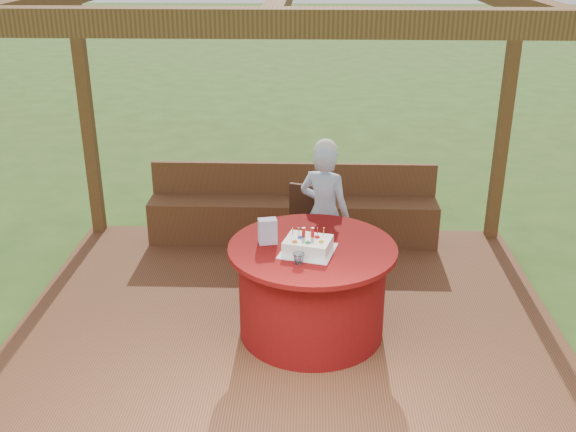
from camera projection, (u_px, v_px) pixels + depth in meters
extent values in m
plane|color=#30521B|center=(287.00, 337.00, 5.66)|extent=(60.00, 60.00, 0.00)
cube|color=brown|center=(287.00, 331.00, 5.63)|extent=(4.50, 4.00, 0.12)
cube|color=brown|center=(87.00, 114.00, 6.91)|extent=(0.12, 0.12, 2.60)
cube|color=brown|center=(505.00, 118.00, 6.77)|extent=(0.12, 0.12, 2.60)
cube|color=brown|center=(270.00, 23.00, 2.85)|extent=(4.50, 0.14, 0.12)
cube|color=brown|center=(293.00, 220.00, 7.09)|extent=(3.00, 0.42, 0.45)
cube|color=brown|center=(293.00, 179.00, 7.10)|extent=(3.00, 0.06, 0.35)
cylinder|color=maroon|center=(312.00, 292.00, 5.39)|extent=(1.16, 1.16, 0.73)
cylinder|color=maroon|center=(312.00, 249.00, 5.24)|extent=(1.32, 1.32, 0.04)
cube|color=#371D11|center=(305.00, 237.00, 6.26)|extent=(0.50, 0.50, 0.05)
cylinder|color=#371D11|center=(282.00, 262.00, 6.24)|extent=(0.04, 0.04, 0.41)
cylinder|color=#371D11|center=(316.00, 267.00, 6.15)|extent=(0.04, 0.04, 0.41)
cylinder|color=#371D11|center=(293.00, 247.00, 6.53)|extent=(0.04, 0.04, 0.41)
cylinder|color=#371D11|center=(326.00, 252.00, 6.43)|extent=(0.04, 0.04, 0.41)
cube|color=#371D11|center=(311.00, 208.00, 6.33)|extent=(0.40, 0.15, 0.45)
imported|color=#9AB9E5|center=(324.00, 213.00, 6.14)|extent=(0.57, 0.48, 1.31)
sphere|color=white|center=(326.00, 151.00, 5.91)|extent=(0.21, 0.21, 0.21)
cube|color=white|center=(308.00, 251.00, 5.15)|extent=(0.47, 0.47, 0.01)
cube|color=white|center=(308.00, 245.00, 5.13)|extent=(0.40, 0.35, 0.10)
cylinder|color=red|center=(303.00, 232.00, 5.13)|extent=(0.03, 0.03, 0.08)
cylinder|color=red|center=(313.00, 232.00, 5.13)|extent=(0.03, 0.03, 0.08)
sphere|color=orange|center=(295.00, 241.00, 5.05)|extent=(0.04, 0.04, 0.04)
sphere|color=green|center=(308.00, 241.00, 5.04)|extent=(0.04, 0.04, 0.04)
sphere|color=yellow|center=(321.00, 240.00, 5.05)|extent=(0.04, 0.04, 0.04)
sphere|color=blue|center=(300.00, 236.00, 5.12)|extent=(0.04, 0.04, 0.04)
sphere|color=red|center=(317.00, 236.00, 5.13)|extent=(0.04, 0.04, 0.04)
cube|color=#EF9BCB|center=(268.00, 231.00, 5.25)|extent=(0.16, 0.12, 0.20)
imported|color=white|center=(299.00, 259.00, 4.94)|extent=(0.10, 0.10, 0.08)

